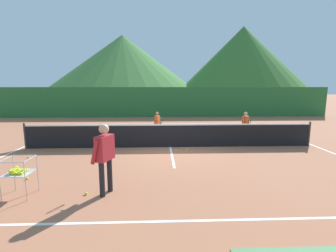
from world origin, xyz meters
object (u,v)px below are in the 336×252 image
tennis_ball_1 (27,178)px  student_1 (245,122)px  tennis_ball_0 (187,149)px  tennis_ball_4 (29,157)px  tennis_ball_3 (86,193)px  tennis_ball_5 (176,151)px  instructor (105,153)px  tennis_net (170,135)px  ball_cart (18,171)px  student_0 (157,122)px

tennis_ball_1 → student_1: bearing=33.1°
tennis_ball_0 → tennis_ball_4: 5.84m
tennis_ball_3 → tennis_ball_5: bearing=57.3°
student_1 → tennis_ball_5: (-3.54, -2.40, -0.74)m
instructor → tennis_ball_1: instructor is taller
tennis_net → instructor: (-1.74, -4.43, 0.51)m
ball_cart → tennis_ball_4: (-1.39, 3.10, -0.56)m
instructor → tennis_ball_1: 2.73m
tennis_net → tennis_ball_5: bearing=-75.4°
tennis_ball_3 → tennis_ball_4: size_ratio=1.00×
tennis_ball_0 → tennis_ball_3: (-2.87, -3.99, 0.00)m
student_0 → tennis_ball_1: 6.75m
student_0 → ball_cart: 7.43m
student_0 → tennis_ball_4: size_ratio=18.28×
tennis_net → instructor: 4.78m
tennis_net → student_0: student_0 is taller
tennis_net → instructor: bearing=-111.5°
tennis_ball_1 → tennis_ball_5: size_ratio=1.00×
instructor → tennis_ball_5: 4.28m
tennis_net → ball_cart: tennis_net is taller
tennis_ball_1 → tennis_ball_5: same height
student_1 → ball_cart: (-7.47, -6.12, -0.18)m
student_0 → tennis_ball_1: student_0 is taller
tennis_net → tennis_ball_1: (-4.10, -3.45, -0.47)m
tennis_net → student_0: (-0.54, 2.25, 0.25)m
student_1 → tennis_ball_1: (-7.83, -5.11, -0.74)m
student_0 → student_1: bearing=-7.8°
instructor → tennis_ball_3: bearing=-172.6°
tennis_net → instructor: size_ratio=7.09×
student_1 → tennis_ball_4: (-8.85, -3.02, -0.74)m
student_1 → tennis_ball_1: bearing=-146.9°
instructor → ball_cart: (-1.99, -0.03, -0.42)m
instructor → tennis_ball_1: (-2.35, 0.98, -0.97)m
tennis_ball_1 → tennis_ball_3: (1.89, -1.04, 0.00)m
student_0 → tennis_ball_0: bearing=-66.4°
tennis_net → tennis_ball_1: 5.37m
tennis_ball_4 → tennis_ball_5: 5.35m
instructor → student_0: 6.79m
student_0 → tennis_ball_4: student_0 is taller
tennis_net → student_1: 4.10m
tennis_ball_0 → tennis_ball_5: (-0.47, -0.24, 0.00)m
tennis_net → tennis_ball_5: 0.90m
student_1 → tennis_ball_0: bearing=-144.9°
ball_cart → tennis_ball_1: 1.21m
tennis_ball_0 → tennis_ball_5: size_ratio=1.00×
tennis_net → tennis_ball_3: bearing=-116.2°
ball_cart → instructor: bearing=1.0°
tennis_ball_0 → tennis_ball_1: (-4.76, -2.95, 0.00)m
instructor → tennis_ball_4: instructor is taller
tennis_ball_0 → student_0: bearing=113.6°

